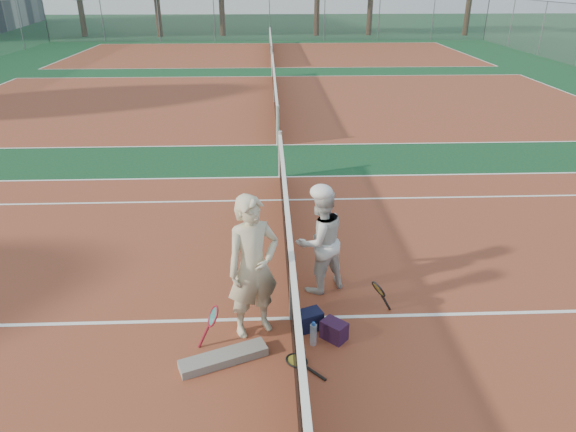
{
  "coord_description": "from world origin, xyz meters",
  "views": [
    {
      "loc": [
        -0.28,
        -5.75,
        4.23
      ],
      "look_at": [
        0.0,
        1.07,
        1.05
      ],
      "focal_mm": 32.0,
      "sensor_mm": 36.0,
      "label": 1
    }
  ],
  "objects": [
    {
      "name": "court_far_b",
      "position": [
        0.0,
        27.0,
        0.0
      ],
      "size": [
        23.77,
        10.97,
        0.01
      ],
      "primitive_type": "cube",
      "color": "brown",
      "rests_on": "ground"
    },
    {
      "name": "court_far_a",
      "position": [
        0.0,
        13.5,
        0.0
      ],
      "size": [
        23.77,
        10.97,
        0.01
      ],
      "primitive_type": "cube",
      "color": "brown",
      "rests_on": "ground"
    },
    {
      "name": "player_a",
      "position": [
        -0.49,
        -0.23,
        0.96
      ],
      "size": [
        0.83,
        0.72,
        1.91
      ],
      "primitive_type": "imported",
      "rotation": [
        0.0,
        0.0,
        0.47
      ],
      "color": "beige",
      "rests_on": "ground"
    },
    {
      "name": "net_far_b",
      "position": [
        0.0,
        27.0,
        0.51
      ],
      "size": [
        0.1,
        10.98,
        1.02
      ],
      "primitive_type": null,
      "color": "black",
      "rests_on": "ground"
    },
    {
      "name": "ground",
      "position": [
        0.0,
        0.0,
        0.0
      ],
      "size": [
        130.0,
        130.0,
        0.0
      ],
      "primitive_type": "plane",
      "color": "#0F3A1E",
      "rests_on": "ground"
    },
    {
      "name": "fence_back",
      "position": [
        0.0,
        34.0,
        1.5
      ],
      "size": [
        32.0,
        0.06,
        3.0
      ],
      "primitive_type": null,
      "color": "slate",
      "rests_on": "ground"
    },
    {
      "name": "net_far_a",
      "position": [
        0.0,
        13.5,
        0.51
      ],
      "size": [
        0.1,
        10.98,
        1.02
      ],
      "primitive_type": null,
      "color": "black",
      "rests_on": "ground"
    },
    {
      "name": "racket_red",
      "position": [
        -0.99,
        -0.5,
        0.28
      ],
      "size": [
        0.35,
        0.34,
        0.55
      ],
      "primitive_type": null,
      "rotation": [
        0.0,
        0.0,
        0.27
      ],
      "color": "maroon",
      "rests_on": "ground"
    },
    {
      "name": "player_b",
      "position": [
        0.45,
        0.74,
        0.8
      ],
      "size": [
        0.97,
        0.9,
        1.6
      ],
      "primitive_type": "imported",
      "rotation": [
        0.0,
        0.0,
        3.63
      ],
      "color": "silver",
      "rests_on": "ground"
    },
    {
      "name": "racket_black_held",
      "position": [
        1.18,
        0.04,
        0.27
      ],
      "size": [
        0.41,
        0.39,
        0.54
      ],
      "primitive_type": null,
      "rotation": [
        0.0,
        0.0,
        3.6
      ],
      "color": "black",
      "rests_on": "ground"
    },
    {
      "name": "net_cover_canvas",
      "position": [
        -0.86,
        -0.83,
        0.06
      ],
      "size": [
        1.09,
        0.63,
        0.11
      ],
      "primitive_type": "cube",
      "rotation": [
        0.0,
        0.0,
        0.39
      ],
      "color": "slate",
      "rests_on": "ground"
    },
    {
      "name": "racket_spare",
      "position": [
        0.02,
        -0.87,
        0.01
      ],
      "size": [
        0.61,
        0.62,
        0.03
      ],
      "primitive_type": null,
      "rotation": [
        0.0,
        0.0,
        2.32
      ],
      "color": "black",
      "rests_on": "ground"
    },
    {
      "name": "net_main",
      "position": [
        0.0,
        0.0,
        0.51
      ],
      "size": [
        0.1,
        10.98,
        1.02
      ],
      "primitive_type": null,
      "color": "black",
      "rests_on": "ground"
    },
    {
      "name": "sports_bag_navy",
      "position": [
        0.23,
        -0.22,
        0.13
      ],
      "size": [
        0.39,
        0.33,
        0.26
      ],
      "primitive_type": "cube",
      "rotation": [
        0.0,
        0.0,
        0.39
      ],
      "color": "black",
      "rests_on": "ground"
    },
    {
      "name": "sports_bag_purple",
      "position": [
        0.53,
        -0.45,
        0.13
      ],
      "size": [
        0.38,
        0.37,
        0.26
      ],
      "primitive_type": "cube",
      "rotation": [
        0.0,
        0.0,
        -0.76
      ],
      "color": "#270F2A",
      "rests_on": "ground"
    },
    {
      "name": "water_bottle",
      "position": [
        0.25,
        -0.56,
        0.15
      ],
      "size": [
        0.09,
        0.09,
        0.3
      ],
      "primitive_type": "cylinder",
      "color": "silver",
      "rests_on": "ground"
    },
    {
      "name": "court_main",
      "position": [
        0.0,
        0.0,
        0.0
      ],
      "size": [
        23.77,
        10.97,
        0.01
      ],
      "primitive_type": "cube",
      "color": "brown",
      "rests_on": "ground"
    }
  ]
}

